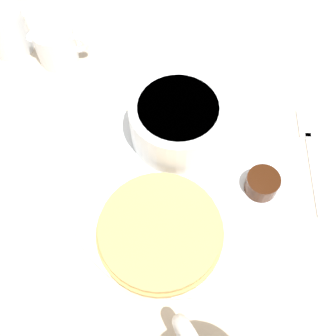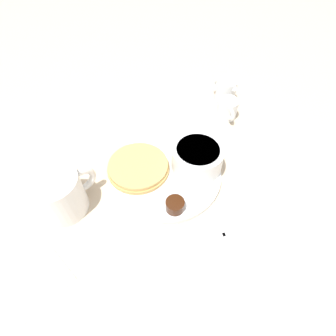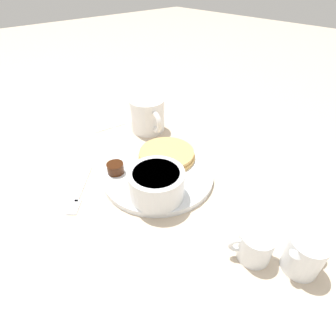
% 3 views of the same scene
% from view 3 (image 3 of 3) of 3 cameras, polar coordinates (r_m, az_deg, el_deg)
% --- Properties ---
extents(ground_plane, '(4.00, 4.00, 0.00)m').
position_cam_3_polar(ground_plane, '(0.57, -2.13, -1.88)').
color(ground_plane, '#C6B299').
extents(plate, '(0.24, 0.24, 0.01)m').
position_cam_3_polar(plate, '(0.57, -2.14, -1.42)').
color(plate, white).
rests_on(plate, ground_plane).
extents(pancake_stack, '(0.13, 0.13, 0.02)m').
position_cam_3_polar(pancake_stack, '(0.60, -0.32, 2.93)').
color(pancake_stack, tan).
rests_on(pancake_stack, plate).
extents(bowl, '(0.11, 0.11, 0.06)m').
position_cam_3_polar(bowl, '(0.50, -2.53, -3.26)').
color(bowl, white).
rests_on(bowl, plate).
extents(syrup_cup, '(0.04, 0.04, 0.02)m').
position_cam_3_polar(syrup_cup, '(0.57, -11.36, -0.02)').
color(syrup_cup, '#38190A').
rests_on(syrup_cup, plate).
extents(butter_ramekin, '(0.04, 0.04, 0.04)m').
position_cam_3_polar(butter_ramekin, '(0.49, -4.23, -6.15)').
color(butter_ramekin, white).
rests_on(butter_ramekin, plate).
extents(coffee_mug, '(0.09, 0.12, 0.09)m').
position_cam_3_polar(coffee_mug, '(0.72, -4.42, 11.35)').
color(coffee_mug, white).
rests_on(coffee_mug, ground_plane).
extents(creamer_pitcher_near, '(0.06, 0.06, 0.05)m').
position_cam_3_polar(creamer_pitcher_near, '(0.44, 18.42, -15.77)').
color(creamer_pitcher_near, white).
rests_on(creamer_pitcher_near, ground_plane).
extents(creamer_pitcher_far, '(0.08, 0.05, 0.06)m').
position_cam_3_polar(creamer_pitcher_far, '(0.45, 27.59, -16.39)').
color(creamer_pitcher_far, white).
rests_on(creamer_pitcher_far, ground_plane).
extents(fork, '(0.11, 0.11, 0.00)m').
position_cam_3_polar(fork, '(0.56, -18.84, -5.46)').
color(fork, silver).
rests_on(fork, ground_plane).
extents(napkin, '(0.15, 0.13, 0.00)m').
position_cam_3_polar(napkin, '(0.82, -12.23, 10.57)').
color(napkin, white).
rests_on(napkin, ground_plane).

